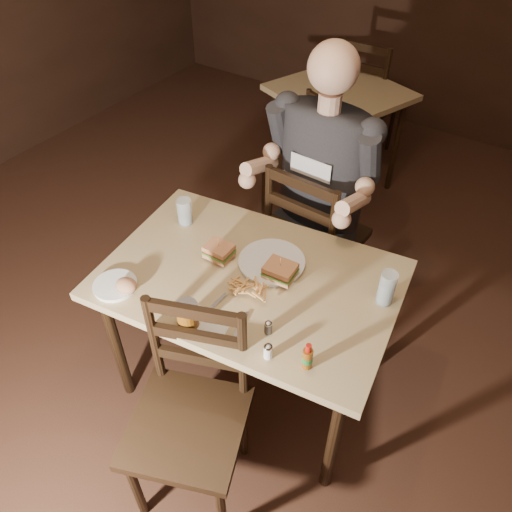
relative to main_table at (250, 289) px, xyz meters
The scene contains 24 objects.
room_shell 0.78m from the main_table, 77.40° to the right, with size 7.00×7.00×7.00m.
main_table is the anchor object (origin of this frame).
bg_table 1.94m from the main_table, 105.13° to the left, with size 1.03×1.03×0.77m.
chair_far 0.72m from the main_table, 92.08° to the left, with size 0.45×0.50×0.98m, color black, non-canonical shape.
chair_near 0.62m from the main_table, 81.00° to the right, with size 0.44×0.48×0.95m, color black, non-canonical shape.
bg_chair_far 2.48m from the main_table, 101.80° to the left, with size 0.46×0.50×0.99m, color black, non-canonical shape.
bg_chair_near 1.44m from the main_table, 110.95° to the left, with size 0.40×0.44×0.87m, color black, non-canonical shape.
diner 0.72m from the main_table, 92.46° to the left, with size 0.60×0.47×1.04m, color #27292C, non-canonical shape.
dinner_plate 0.15m from the main_table, 72.14° to the left, with size 0.28×0.28×0.02m, color white.
sandwich_left 0.23m from the main_table, behind, with size 0.11×0.09×0.10m, color tan, non-canonical shape.
sandwich_right 0.20m from the main_table, 27.60° to the left, with size 0.12×0.10×0.10m, color tan, non-canonical shape.
fries_pile 0.15m from the main_table, 53.74° to the right, with size 0.22×0.16×0.04m, color #EDAD5D, non-canonical shape.
ketchup_dollop 0.18m from the main_table, 38.06° to the left, with size 0.05×0.05×0.01m, color maroon.
glass_left 0.50m from the main_table, 163.57° to the left, with size 0.07×0.07×0.13m, color silver.
glass_right 0.58m from the main_table, 19.11° to the left, with size 0.07×0.07×0.15m, color silver.
hot_sauce 0.52m from the main_table, 31.70° to the right, with size 0.04×0.04×0.12m, color brown, non-canonical shape.
salt_shaker 0.43m from the main_table, 46.53° to the right, with size 0.03×0.03×0.06m, color white, non-canonical shape.
pepper_shaker 0.33m from the main_table, 42.51° to the right, with size 0.03×0.03×0.06m, color #38332D, non-canonical shape.
syrup_dispenser 0.37m from the main_table, 97.91° to the right, with size 0.09×0.09×0.11m, color brown, non-canonical shape.
napkin 0.32m from the main_table, 87.82° to the right, with size 0.17×0.16×0.00m, color white.
knife 0.26m from the main_table, 95.85° to the right, with size 0.01×0.20×0.00m, color silver.
fork 0.30m from the main_table, 63.83° to the right, with size 0.01×0.18×0.01m, color silver.
side_plate 0.57m from the main_table, 139.96° to the right, with size 0.18×0.18×0.01m, color white.
bread_roll 0.52m from the main_table, 136.05° to the right, with size 0.09×0.08×0.05m, color tan.
Camera 1 is at (0.78, -0.92, 2.27)m, focal length 35.00 mm.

